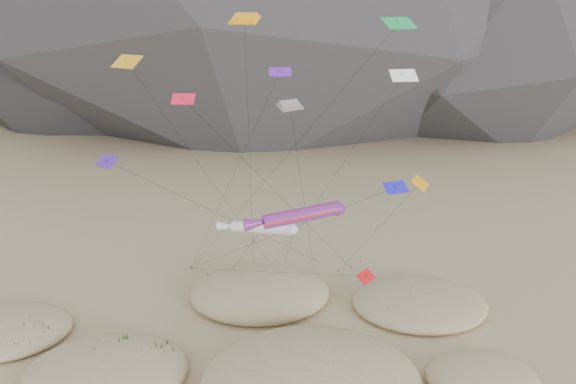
{
  "coord_description": "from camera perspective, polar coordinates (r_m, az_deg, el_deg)",
  "views": [
    {
      "loc": [
        -1.07,
        -33.65,
        27.98
      ],
      "look_at": [
        1.99,
        12.0,
        12.98
      ],
      "focal_mm": 35.0,
      "sensor_mm": 36.0,
      "label": 1
    }
  ],
  "objects": [
    {
      "name": "multi_parafoil",
      "position": [
        47.81,
        0.26,
        8.52
      ],
      "size": [
        4.6,
        10.23,
        20.67
      ],
      "color": "#FF1D1A",
      "rests_on": "ground"
    },
    {
      "name": "orange_parafoil",
      "position": [
        46.48,
        -4.43,
        16.68
      ],
      "size": [
        2.65,
        14.31,
        27.68
      ],
      "color": "#FFA10D",
      "rests_on": "ground"
    },
    {
      "name": "delta_kites",
      "position": [
        46.08,
        1.74,
        7.13
      ],
      "size": [
        27.32,
        20.34,
        27.28
      ],
      "color": "#179748",
      "rests_on": "ground"
    },
    {
      "name": "dunes",
      "position": [
        45.54,
        -2.88,
        -18.61
      ],
      "size": [
        50.9,
        36.16,
        4.45
      ],
      "color": "#CCB789",
      "rests_on": "ground"
    },
    {
      "name": "dune_grass",
      "position": [
        47.13,
        -2.5,
        -17.0
      ],
      "size": [
        40.23,
        26.07,
        1.59
      ],
      "color": "black",
      "rests_on": "ground"
    },
    {
      "name": "rainbow_tube_kite",
      "position": [
        44.11,
        0.99,
        -2.42
      ],
      "size": [
        8.22,
        20.04,
        13.4
      ],
      "color": "red",
      "rests_on": "ground"
    },
    {
      "name": "white_tube_kite",
      "position": [
        48.28,
        -3.02,
        -3.67
      ],
      "size": [
        6.99,
        12.6,
        10.79
      ],
      "color": "silver",
      "rests_on": "ground"
    },
    {
      "name": "kite_stakes",
      "position": [
        63.85,
        -0.58,
        -7.69
      ],
      "size": [
        19.43,
        3.46,
        0.3
      ],
      "color": "#3F2D1E",
      "rests_on": "ground"
    }
  ]
}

